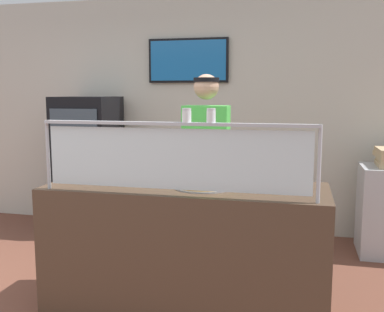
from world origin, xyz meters
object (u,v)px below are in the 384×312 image
parmesan_shaker (187,116)px  drink_fridge (88,164)px  pepper_flake_shaker (211,116)px  pizza_tray (203,185)px  worker_figure (206,164)px  pizza_server (203,183)px

parmesan_shaker → drink_fridge: size_ratio=0.06×
parmesan_shaker → drink_fridge: (-1.68, 1.98, -0.68)m
pepper_flake_shaker → drink_fridge: 2.79m
pizza_tray → worker_figure: size_ratio=0.24×
pizza_server → parmesan_shaker: (-0.05, -0.26, 0.47)m
parmesan_shaker → pizza_tray: bearing=79.7°
pizza_server → pepper_flake_shaker: (0.11, -0.26, 0.47)m
pizza_server → drink_fridge: 2.45m
parmesan_shaker → pepper_flake_shaker: size_ratio=0.99×
worker_figure → drink_fridge: size_ratio=1.13×
pizza_tray → pizza_server: bearing=-90.2°
worker_figure → drink_fridge: 1.92m
pizza_tray → pepper_flake_shaker: pepper_flake_shaker is taller
pizza_tray → drink_fridge: size_ratio=0.27×
pizza_tray → drink_fridge: 2.43m
pizza_tray → worker_figure: worker_figure is taller
pizza_tray → pizza_server: size_ratio=1.48×
parmesan_shaker → worker_figure: worker_figure is taller
pizza_server → worker_figure: (-0.12, 0.69, 0.02)m
pepper_flake_shaker → worker_figure: size_ratio=0.05×
pepper_flake_shaker → drink_fridge: (-1.83, 1.98, -0.68)m
pepper_flake_shaker → worker_figure: (-0.22, 0.95, -0.46)m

